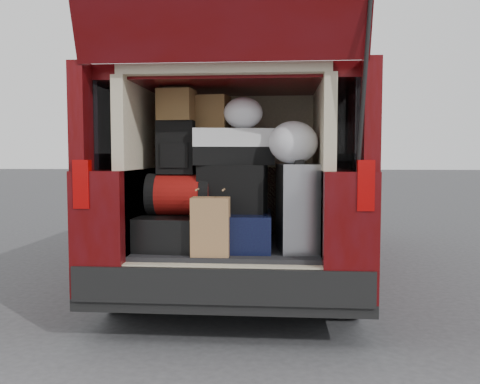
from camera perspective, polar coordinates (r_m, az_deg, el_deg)
The scene contains 15 objects.
ground at distance 3.59m, azimuth -1.49°, elevation -15.33°, with size 80.00×80.00×0.00m, color #343436.
minivan at distance 5.24m, azimuth 0.64°, elevation 1.00°, with size 1.90×5.35×2.77m.
load_floor at distance 3.77m, azimuth -1.05°, elevation -10.01°, with size 1.24×1.05×0.55m, color black.
black_hardshell at distance 3.62m, azimuth -7.67°, elevation -4.38°, with size 0.41×0.57×0.23m, color black.
navy_hardshell at distance 3.56m, azimuth -0.30°, elevation -4.32°, with size 0.47×0.57×0.25m, color black.
silver_roller at distance 3.46m, azimuth 6.44°, elevation -1.75°, with size 0.25×0.39×0.59m, color silver.
kraft_bag at distance 3.28m, azimuth -3.33°, elevation -3.89°, with size 0.24×0.16×0.38m, color #AA7D4D.
red_duffel at distance 3.60m, azimuth -6.82°, elevation -0.28°, with size 0.44×0.29×0.29m, color maroon.
black_soft_case at distance 3.55m, azimuth -0.81°, elevation 0.38°, with size 0.46×0.28×0.33m, color black.
backpack at distance 3.61m, azimuth -7.15°, elevation 4.98°, with size 0.26×0.16×0.37m, color black.
twotone_duffel at distance 3.60m, azimuth -0.90°, elevation 5.07°, with size 0.56×0.29×0.25m, color white.
grocery_sack_lower at distance 3.62m, azimuth -7.12°, elevation 9.65°, with size 0.24×0.20×0.22m, color brown.
grocery_sack_upper at distance 3.69m, azimuth -3.20°, elevation 8.87°, with size 0.24×0.20×0.24m, color brown.
plastic_bag_center at distance 3.58m, azimuth 0.35°, elevation 8.86°, with size 0.27×0.26×0.22m, color white.
plastic_bag_right at distance 3.43m, azimuth 6.01°, elevation 5.54°, with size 0.33×0.31×0.29m, color white.
Camera 1 is at (0.36, -3.37, 1.20)m, focal length 38.00 mm.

